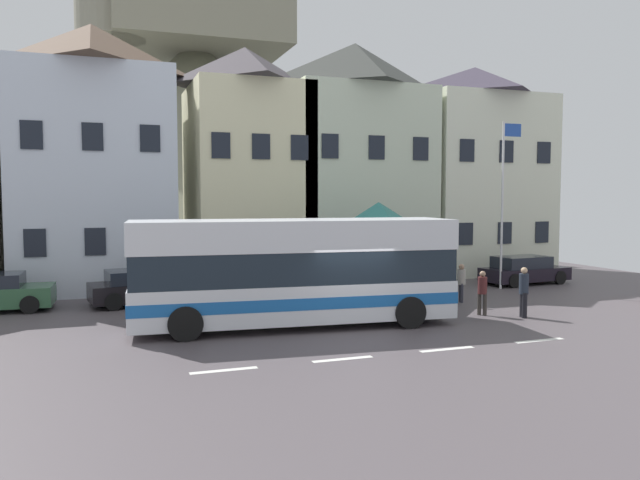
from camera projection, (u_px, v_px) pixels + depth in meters
ground_plane at (352, 331)px, 18.70m from camera, size 40.00×60.00×0.07m
townhouse_01 at (94, 157)px, 27.55m from camera, size 6.60×7.02×11.73m
townhouse_02 at (246, 165)px, 29.40m from camera, size 5.24×6.06×11.16m
townhouse_03 at (355, 162)px, 30.81m from camera, size 6.90×5.21×11.69m
townhouse_04 at (473, 170)px, 33.48m from camera, size 6.87×5.77×11.07m
hilltop_castle at (196, 136)px, 51.56m from camera, size 37.45×37.45×26.47m
transit_bus at (294, 273)px, 19.23m from camera, size 10.22×3.46×3.36m
bus_shelter at (379, 221)px, 24.27m from camera, size 3.60×3.60×3.87m
parked_car_01 at (396, 275)px, 26.54m from camera, size 4.39×1.85×1.38m
parked_car_02 at (524, 270)px, 28.68m from camera, size 4.28×2.11×1.31m
parked_car_03 at (146, 287)px, 23.31m from camera, size 4.39×2.43×1.32m
pedestrian_00 at (461, 280)px, 23.67m from camera, size 0.32×0.32×1.49m
pedestrian_01 at (524, 291)px, 20.66m from camera, size 0.32×0.37×1.71m
pedestrian_02 at (482, 290)px, 21.05m from camera, size 0.32×0.32×1.53m
public_bench at (409, 280)px, 26.68m from camera, size 1.59×0.48×0.87m
flagpole at (504, 193)px, 26.96m from camera, size 0.95×0.10×7.35m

